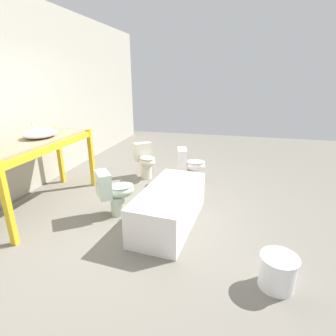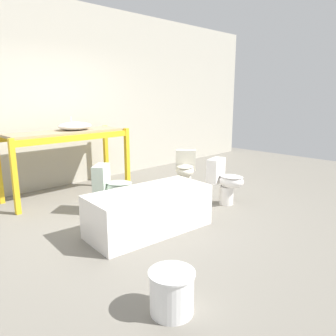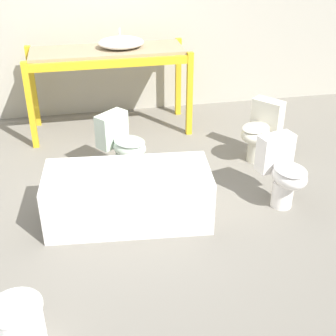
{
  "view_description": "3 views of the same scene",
  "coord_description": "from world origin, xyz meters",
  "px_view_note": "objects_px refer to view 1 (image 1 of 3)",
  "views": [
    {
      "loc": [
        -3.2,
        -1.23,
        1.91
      ],
      "look_at": [
        0.38,
        -0.34,
        0.63
      ],
      "focal_mm": 28.0,
      "sensor_mm": 36.0,
      "label": 1
    },
    {
      "loc": [
        -2.54,
        -3.3,
        1.62
      ],
      "look_at": [
        0.33,
        -0.36,
        0.69
      ],
      "focal_mm": 35.0,
      "sensor_mm": 36.0,
      "label": 2
    },
    {
      "loc": [
        -0.44,
        -4.06,
        2.6
      ],
      "look_at": [
        0.28,
        -0.45,
        0.49
      ],
      "focal_mm": 50.0,
      "sensor_mm": 36.0,
      "label": 3
    }
  ],
  "objects_px": {
    "toilet_extra": "(190,165)",
    "bucket_white": "(278,271)",
    "toilet_near": "(115,191)",
    "sink_basin": "(41,133)",
    "bathtub_main": "(170,204)",
    "toilet_far": "(145,160)"
  },
  "relations": [
    {
      "from": "toilet_near",
      "to": "toilet_far",
      "type": "distance_m",
      "value": 1.55
    },
    {
      "from": "toilet_extra",
      "to": "sink_basin",
      "type": "bearing_deg",
      "value": 107.98
    },
    {
      "from": "toilet_far",
      "to": "bucket_white",
      "type": "bearing_deg",
      "value": -89.15
    },
    {
      "from": "toilet_extra",
      "to": "toilet_near",
      "type": "bearing_deg",
      "value": 135.46
    },
    {
      "from": "toilet_far",
      "to": "bucket_white",
      "type": "distance_m",
      "value": 3.29
    },
    {
      "from": "toilet_near",
      "to": "bathtub_main",
      "type": "bearing_deg",
      "value": -133.05
    },
    {
      "from": "bathtub_main",
      "to": "toilet_near",
      "type": "relative_size",
      "value": 2.26
    },
    {
      "from": "sink_basin",
      "to": "toilet_near",
      "type": "bearing_deg",
      "value": -97.19
    },
    {
      "from": "bathtub_main",
      "to": "toilet_near",
      "type": "xyz_separation_m",
      "value": [
        0.05,
        0.83,
        0.07
      ]
    },
    {
      "from": "bathtub_main",
      "to": "toilet_far",
      "type": "xyz_separation_m",
      "value": [
        1.6,
        0.88,
        0.07
      ]
    },
    {
      "from": "toilet_far",
      "to": "toilet_near",
      "type": "bearing_deg",
      "value": -128.04
    },
    {
      "from": "toilet_near",
      "to": "toilet_extra",
      "type": "bearing_deg",
      "value": -70.6
    },
    {
      "from": "toilet_extra",
      "to": "toilet_far",
      "type": "bearing_deg",
      "value": 69.08
    },
    {
      "from": "toilet_near",
      "to": "sink_basin",
      "type": "bearing_deg",
      "value": 42.99
    },
    {
      "from": "toilet_extra",
      "to": "bucket_white",
      "type": "xyz_separation_m",
      "value": [
        -2.37,
        -1.24,
        -0.19
      ]
    },
    {
      "from": "toilet_near",
      "to": "bucket_white",
      "type": "distance_m",
      "value": 2.3
    },
    {
      "from": "toilet_near",
      "to": "toilet_extra",
      "type": "distance_m",
      "value": 1.67
    },
    {
      "from": "bathtub_main",
      "to": "toilet_extra",
      "type": "xyz_separation_m",
      "value": [
        1.48,
        -0.03,
        0.07
      ]
    },
    {
      "from": "toilet_far",
      "to": "toilet_extra",
      "type": "height_order",
      "value": "same"
    },
    {
      "from": "toilet_near",
      "to": "bucket_white",
      "type": "height_order",
      "value": "toilet_near"
    },
    {
      "from": "toilet_near",
      "to": "toilet_far",
      "type": "bearing_deg",
      "value": -37.79
    },
    {
      "from": "toilet_near",
      "to": "toilet_extra",
      "type": "height_order",
      "value": "same"
    }
  ]
}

